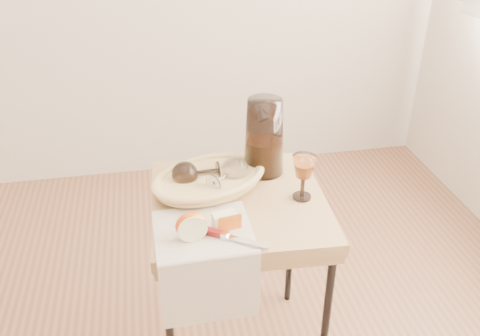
{
  "coord_description": "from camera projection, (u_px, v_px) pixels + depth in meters",
  "views": [
    {
      "loc": [
        0.21,
        -0.89,
        1.55
      ],
      "look_at": [
        0.45,
        0.38,
        0.79
      ],
      "focal_mm": 38.58,
      "sensor_mm": 36.0,
      "label": 1
    }
  ],
  "objects": [
    {
      "name": "side_table",
      "position": [
        239.0,
        281.0,
        1.74
      ],
      "size": [
        0.55,
        0.55,
        0.67
      ],
      "primitive_type": null,
      "rotation": [
        0.0,
        0.0,
        -0.05
      ],
      "color": "brown",
      "rests_on": "floor"
    },
    {
      "name": "tea_towel",
      "position": [
        203.0,
        231.0,
        1.43
      ],
      "size": [
        0.27,
        0.25,
        0.01
      ],
      "primitive_type": "cube",
      "rotation": [
        0.0,
        0.0,
        0.02
      ],
      "color": "silver",
      "rests_on": "side_table"
    },
    {
      "name": "bread_basket",
      "position": [
        209.0,
        182.0,
        1.61
      ],
      "size": [
        0.4,
        0.34,
        0.05
      ],
      "primitive_type": null,
      "rotation": [
        0.0,
        0.0,
        0.37
      ],
      "color": "#AD853F",
      "rests_on": "side_table"
    },
    {
      "name": "goblet_lying_a",
      "position": [
        199.0,
        172.0,
        1.6
      ],
      "size": [
        0.14,
        0.09,
        0.08
      ],
      "primitive_type": null,
      "rotation": [
        0.0,
        0.0,
        3.21
      ],
      "color": "#33231C",
      "rests_on": "bread_basket"
    },
    {
      "name": "goblet_lying_b",
      "position": [
        226.0,
        175.0,
        1.59
      ],
      "size": [
        0.16,
        0.15,
        0.08
      ],
      "primitive_type": null,
      "rotation": [
        0.0,
        0.0,
        0.72
      ],
      "color": "white",
      "rests_on": "bread_basket"
    },
    {
      "name": "pitcher",
      "position": [
        264.0,
        137.0,
        1.65
      ],
      "size": [
        0.26,
        0.3,
        0.29
      ],
      "primitive_type": null,
      "rotation": [
        0.0,
        0.0,
        0.44
      ],
      "color": "black",
      "rests_on": "side_table"
    },
    {
      "name": "wine_goblet",
      "position": [
        303.0,
        177.0,
        1.54
      ],
      "size": [
        0.07,
        0.07,
        0.15
      ],
      "primitive_type": null,
      "rotation": [
        0.0,
        0.0,
        -0.04
      ],
      "color": "white",
      "rests_on": "side_table"
    },
    {
      "name": "apple_half",
      "position": [
        191.0,
        225.0,
        1.38
      ],
      "size": [
        0.09,
        0.05,
        0.08
      ],
      "primitive_type": "ellipsoid",
      "rotation": [
        0.0,
        0.0,
        0.12
      ],
      "color": "red",
      "rests_on": "tea_towel"
    },
    {
      "name": "apple_wedge",
      "position": [
        225.0,
        220.0,
        1.43
      ],
      "size": [
        0.07,
        0.05,
        0.04
      ],
      "primitive_type": "cube",
      "rotation": [
        0.0,
        0.0,
        0.17
      ],
      "color": "#FFF2BC",
      "rests_on": "tea_towel"
    },
    {
      "name": "table_knife",
      "position": [
        227.0,
        236.0,
        1.39
      ],
      "size": [
        0.19,
        0.13,
        0.02
      ],
      "primitive_type": null,
      "rotation": [
        0.0,
        0.0,
        -0.57
      ],
      "color": "silver",
      "rests_on": "tea_towel"
    }
  ]
}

